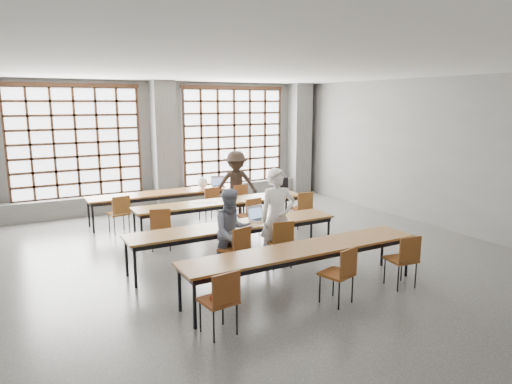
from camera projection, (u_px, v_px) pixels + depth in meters
floor at (255, 263)px, 8.44m from camera, size 11.00×11.00×0.00m
ceiling at (255, 68)px, 7.76m from camera, size 11.00×11.00×0.00m
wall_back at (161, 145)px, 12.82m from camera, size 10.00×0.00×10.00m
wall_right at (446, 154)px, 10.46m from camera, size 0.00×11.00×11.00m
column_mid at (164, 145)px, 12.58m from camera, size 0.60×0.55×3.50m
column_right at (299, 139)px, 14.71m from camera, size 0.60×0.55×3.50m
window_left at (76, 143)px, 11.66m from camera, size 3.32×0.12×3.00m
window_right at (234, 137)px, 13.79m from camera, size 3.32×0.12×3.00m
sill_ledge at (165, 198)px, 12.94m from camera, size 9.80×0.35×0.50m
desk_row_a at (170, 194)px, 11.41m from camera, size 4.00×0.70×0.73m
desk_row_b at (222, 204)px, 10.34m from camera, size 4.00×0.70×0.73m
desk_row_c at (235, 228)px, 8.34m from camera, size 4.00×0.70×0.73m
desk_row_d at (304, 251)px, 7.02m from camera, size 4.00×0.70×0.73m
chair_back_left at (120, 210)px, 10.23m from camera, size 0.47×0.48×0.88m
chair_back_mid at (210, 200)px, 11.27m from camera, size 0.46×0.46×0.88m
chair_back_right at (239, 197)px, 11.65m from camera, size 0.44×0.44×0.88m
chair_mid_left at (161, 224)px, 9.06m from camera, size 0.53×0.53×0.88m
chair_mid_centre at (251, 213)px, 10.02m from camera, size 0.46×0.46×0.88m
chair_mid_right at (303, 206)px, 10.67m from camera, size 0.46×0.46×0.88m
chair_front_left at (237, 246)px, 7.69m from camera, size 0.52×0.53×0.88m
chair_front_right at (281, 239)px, 8.10m from camera, size 0.47×0.48×0.88m
chair_near_left at (221, 296)px, 5.71m from camera, size 0.47×0.47×0.88m
chair_near_mid at (341, 270)px, 6.61m from camera, size 0.52×0.52×0.88m
chair_near_right at (404, 256)px, 7.21m from camera, size 0.47×0.47×0.88m
student_male at (278, 218)px, 8.15m from camera, size 0.73×0.56×1.79m
student_female at (232, 232)px, 7.75m from camera, size 0.77×0.62×1.50m
student_back at (236, 184)px, 11.70m from camera, size 1.27×1.04×1.71m
laptop_front at (258, 216)px, 8.66m from camera, size 0.42×0.37×0.26m
laptop_back at (218, 184)px, 12.12m from camera, size 0.43×0.39×0.26m
mouse at (280, 217)px, 8.75m from camera, size 0.11×0.09×0.04m
green_box at (231, 221)px, 8.36m from camera, size 0.26×0.13×0.09m
phone at (246, 224)px, 8.32m from camera, size 0.14×0.10×0.01m
paper_sheet_a at (196, 203)px, 10.09m from camera, size 0.34×0.29×0.00m
paper_sheet_b at (210, 202)px, 10.14m from camera, size 0.31×0.24×0.00m
paper_sheet_c at (226, 200)px, 10.38m from camera, size 0.30×0.22×0.00m
backpack at (281, 186)px, 11.09m from camera, size 0.35×0.26×0.40m
plastic_bag at (203, 183)px, 11.83m from camera, size 0.28×0.23×0.29m
red_pouch at (218, 297)px, 5.78m from camera, size 0.21×0.13×0.06m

